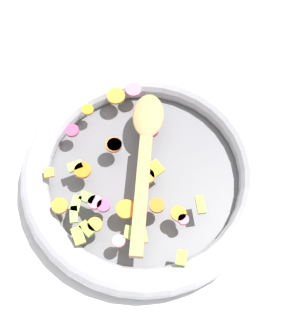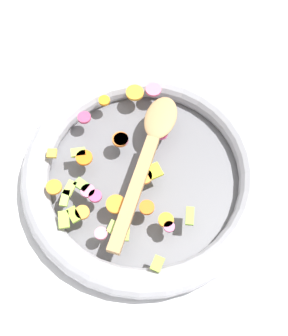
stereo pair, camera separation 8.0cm
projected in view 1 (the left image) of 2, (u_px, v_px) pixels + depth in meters
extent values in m
plane|color=silver|center=(144.00, 180.00, 0.85)|extent=(4.00, 4.00, 0.00)
cylinder|color=slate|center=(144.00, 179.00, 0.85)|extent=(0.39, 0.39, 0.01)
torus|color=#9E9EA5|center=(144.00, 174.00, 0.83)|extent=(0.44, 0.44, 0.05)
cylinder|color=orange|center=(179.00, 214.00, 0.77)|extent=(0.04, 0.04, 0.01)
cylinder|color=orange|center=(116.00, 96.00, 0.87)|extent=(0.04, 0.04, 0.01)
cylinder|color=orange|center=(157.00, 206.00, 0.77)|extent=(0.04, 0.04, 0.01)
cylinder|color=orange|center=(126.00, 209.00, 0.77)|extent=(0.04, 0.04, 0.01)
cylinder|color=orange|center=(88.00, 110.00, 0.85)|extent=(0.03, 0.03, 0.01)
cylinder|color=orange|center=(95.00, 225.00, 0.76)|extent=(0.02, 0.02, 0.01)
cylinder|color=orange|center=(83.00, 170.00, 0.80)|extent=(0.04, 0.04, 0.01)
cylinder|color=orange|center=(114.00, 145.00, 0.82)|extent=(0.04, 0.04, 0.01)
cylinder|color=orange|center=(60.00, 206.00, 0.77)|extent=(0.03, 0.03, 0.01)
cylinder|color=orange|center=(146.00, 176.00, 0.80)|extent=(0.03, 0.03, 0.01)
cube|color=#93B63B|center=(181.00, 258.00, 0.73)|extent=(0.02, 0.02, 0.01)
cube|color=#A1C343|center=(78.00, 236.00, 0.75)|extent=(0.03, 0.03, 0.01)
cube|color=#B0CE4D|center=(75.00, 166.00, 0.80)|extent=(0.03, 0.03, 0.01)
cube|color=#95BC4E|center=(129.00, 232.00, 0.75)|extent=(0.02, 0.02, 0.01)
cube|color=#B5CB51|center=(76.00, 204.00, 0.77)|extent=(0.03, 0.02, 0.01)
cube|color=#93BC39|center=(87.00, 229.00, 0.76)|extent=(0.03, 0.03, 0.01)
cube|color=#A8C744|center=(143.00, 234.00, 0.75)|extent=(0.03, 0.02, 0.01)
cube|color=#8CB43E|center=(200.00, 205.00, 0.77)|extent=(0.03, 0.02, 0.01)
cube|color=#7FB749|center=(87.00, 198.00, 0.78)|extent=(0.02, 0.03, 0.01)
cube|color=#AED155|center=(74.00, 214.00, 0.77)|extent=(0.03, 0.02, 0.01)
cylinder|color=#E64281|center=(154.00, 131.00, 0.83)|extent=(0.03, 0.03, 0.01)
cylinder|color=pink|center=(183.00, 220.00, 0.76)|extent=(0.03, 0.03, 0.01)
cylinder|color=pink|center=(119.00, 241.00, 0.75)|extent=(0.03, 0.03, 0.01)
cylinder|color=pink|center=(95.00, 202.00, 0.77)|extent=(0.03, 0.03, 0.01)
cylinder|color=#C74069|center=(72.00, 131.00, 0.83)|extent=(0.03, 0.03, 0.01)
cylinder|color=#D4477A|center=(103.00, 206.00, 0.77)|extent=(0.02, 0.02, 0.01)
cylinder|color=pink|center=(114.00, 145.00, 0.82)|extent=(0.04, 0.04, 0.01)
cylinder|color=pink|center=(133.00, 90.00, 0.87)|extent=(0.04, 0.04, 0.01)
cube|color=gold|center=(49.00, 173.00, 0.80)|extent=(0.02, 0.02, 0.01)
cube|color=yellow|center=(154.00, 171.00, 0.80)|extent=(0.04, 0.04, 0.01)
cube|color=#A87F51|center=(142.00, 194.00, 0.77)|extent=(0.21, 0.05, 0.01)
ellipsoid|color=#A87F51|center=(148.00, 115.00, 0.84)|extent=(0.10, 0.07, 0.01)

